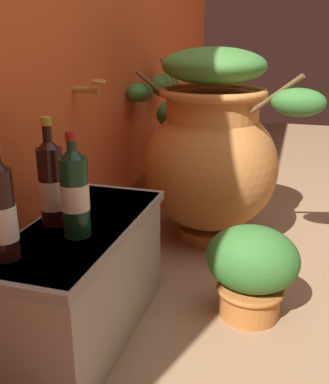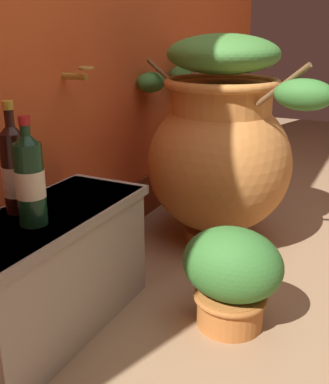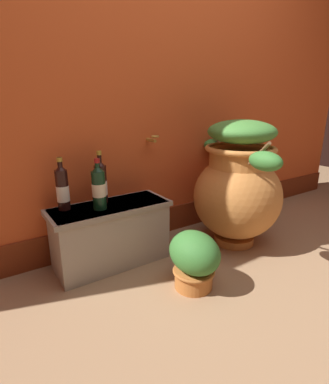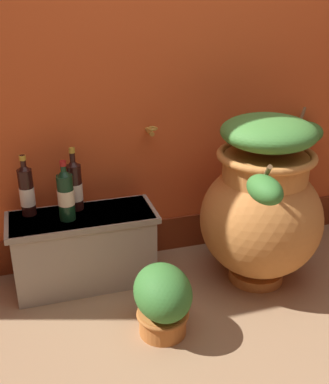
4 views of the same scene
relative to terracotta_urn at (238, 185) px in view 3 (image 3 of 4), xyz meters
name	(u,v)px [view 3 (image 3 of 4)]	position (x,y,z in m)	size (l,w,h in m)	color
ground_plane	(279,314)	(-0.40, -0.68, -0.43)	(7.00, 7.00, 0.00)	#9E7A56
back_wall	(149,56)	(-0.40, 0.52, 0.85)	(4.40, 0.33, 2.60)	#D15123
terracotta_urn	(238,185)	(0.00, 0.00, 0.00)	(0.84, 0.90, 0.88)	#CC7F3D
stone_ledge	(111,233)	(-0.87, 0.22, -0.23)	(0.73, 0.30, 0.39)	#9E9384
wine_bottle_left	(101,182)	(-0.89, 0.30, 0.09)	(0.07, 0.07, 0.32)	black
wine_bottle_middle	(62,188)	(-1.12, 0.30, 0.09)	(0.07, 0.07, 0.31)	black
wine_bottle_right	(99,187)	(-0.94, 0.19, 0.09)	(0.08, 0.08, 0.30)	black
potted_shrub	(194,258)	(-0.61, -0.27, -0.26)	(0.25, 0.32, 0.33)	#C17033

